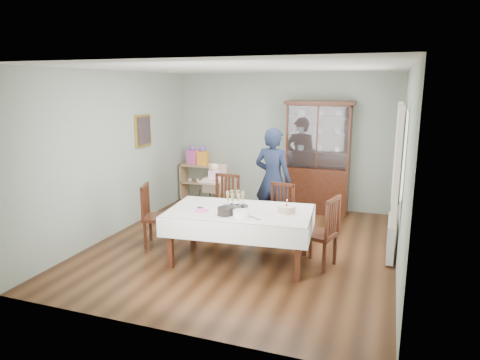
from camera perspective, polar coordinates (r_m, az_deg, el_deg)
The scene contains 25 objects.
floor at distance 6.77m, azimuth 0.47°, elevation -8.79°, with size 5.00×5.00×0.00m, color #593319.
room_shell at distance 6.86m, azimuth 1.95°, elevation 6.17°, with size 5.00×5.00×5.00m.
dining_table at distance 6.09m, azimuth -0.01°, elevation -7.42°, with size 2.10×1.34×0.76m.
china_cabinet at distance 8.44m, azimuth 10.36°, elevation 3.19°, with size 1.30×0.48×2.18m.
sideboard at distance 9.31m, azimuth -5.14°, elevation -0.31°, with size 0.90×0.38×0.80m.
picture_frame at distance 8.04m, azimuth -12.80°, elevation 6.43°, with size 0.04×0.48×0.58m, color gold.
window at distance 6.34m, azimuth 20.82°, elevation 3.42°, with size 0.04×1.02×1.22m, color white.
curtain_left at distance 5.74m, azimuth 20.25°, elevation 1.58°, with size 0.07×0.30×1.55m, color silver.
curtain_right at distance 6.96m, azimuth 20.19°, elevation 3.40°, with size 0.07×0.30×1.55m, color silver.
radiator at distance 6.63m, azimuth 19.46°, elevation -7.25°, with size 0.10×0.80×0.55m, color white.
chair_far_left at distance 7.22m, azimuth -2.18°, elevation -4.94°, with size 0.45×0.45×1.00m.
chair_far_right at distance 6.85m, azimuth 5.00°, elevation -6.10°, with size 0.50×0.50×0.94m.
chair_end_left at distance 6.87m, azimuth -10.92°, elevation -6.18°, with size 0.54×0.54×0.96m.
chair_end_right at distance 6.06m, azimuth 10.46°, elevation -8.60°, with size 0.55×0.55×1.00m.
woman at distance 7.29m, azimuth 4.38°, elevation 0.05°, with size 0.65×0.43×1.78m, color #161D32.
high_chair at distance 7.84m, azimuth -3.33°, elevation -2.56°, with size 0.52×0.52×1.09m.
champagne_tray at distance 6.08m, azimuth -0.65°, elevation -3.04°, with size 0.38×0.38×0.23m.
birthday_cake at distance 5.86m, azimuth 6.24°, elevation -3.92°, with size 0.28×0.28×0.19m.
plate_stack_dark at distance 5.75m, azimuth -1.98°, elevation -4.17°, with size 0.21×0.21×0.10m, color black.
plate_stack_white at distance 5.65m, azimuth 0.16°, elevation -4.53°, with size 0.22×0.22×0.09m, color white.
napkin_stack at distance 5.93m, azimuth -5.17°, elevation -4.10°, with size 0.14×0.14×0.02m, color #F75BBD.
cutlery at distance 6.08m, azimuth -5.60°, elevation -3.74°, with size 0.11×0.16×0.01m, color silver, non-canonical shape.
cake_knife at distance 5.62m, azimuth 1.87°, elevation -5.04°, with size 0.27×0.02×0.01m, color silver.
gift_bag_pink at distance 9.27m, azimuth -6.38°, elevation 3.25°, with size 0.25×0.19×0.41m.
gift_bag_orange at distance 9.16m, azimuth -5.00°, elevation 3.18°, with size 0.23×0.17×0.41m.
Camera 1 is at (2.05, -5.97, 2.47)m, focal length 32.00 mm.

